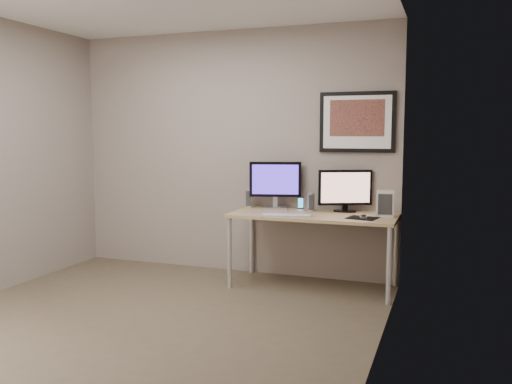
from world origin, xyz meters
TOP-DOWN VIEW (x-y plane):
  - floor at (0.00, 0.00)m, footprint 3.60×3.60m
  - room at (0.00, 0.45)m, footprint 3.60×3.60m
  - desk at (1.00, 1.35)m, footprint 1.60×0.70m
  - framed_art at (1.35, 1.68)m, footprint 0.75×0.04m
  - monitor_large at (0.54, 1.57)m, footprint 0.53×0.23m
  - monitor_tv at (1.26, 1.57)m, footprint 0.51×0.24m
  - speaker_left at (0.25, 1.59)m, footprint 0.08×0.08m
  - speaker_right at (0.93, 1.53)m, footprint 0.09×0.09m
  - phone_dock at (0.82, 1.51)m, footprint 0.08×0.08m
  - keyboard at (0.80, 1.12)m, footprint 0.49×0.22m
  - mousepad at (1.49, 1.24)m, footprint 0.31×0.28m
  - mouse at (1.50, 1.24)m, footprint 0.07×0.11m
  - fan_unit at (1.67, 1.41)m, footprint 0.17×0.13m

SIDE VIEW (x-z plane):
  - floor at x=0.00m, z-range 0.00..0.00m
  - desk at x=1.00m, z-range 0.30..1.03m
  - mousepad at x=1.49m, z-range 0.73..0.73m
  - keyboard at x=0.80m, z-range 0.73..0.75m
  - mouse at x=1.50m, z-range 0.73..0.77m
  - phone_dock at x=0.82m, z-range 0.73..0.87m
  - speaker_right at x=0.93m, z-range 0.73..0.91m
  - speaker_left at x=0.25m, z-range 0.73..0.92m
  - fan_unit at x=1.67m, z-range 0.73..0.98m
  - monitor_tv at x=1.26m, z-range 0.74..1.17m
  - monitor_large at x=0.54m, z-range 0.76..1.24m
  - framed_art at x=1.35m, z-range 1.32..1.92m
  - room at x=0.00m, z-range -0.16..3.44m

